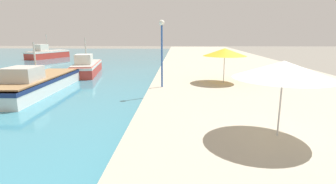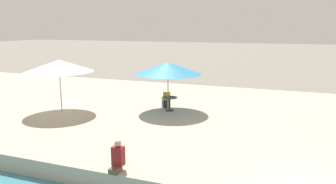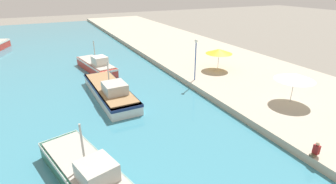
# 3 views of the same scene
# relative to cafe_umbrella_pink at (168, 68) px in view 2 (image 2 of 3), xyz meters

# --- Properties ---
(cafe_umbrella_pink) EXTENTS (3.50, 3.50, 2.58)m
(cafe_umbrella_pink) POSITION_rel_cafe_umbrella_pink_xyz_m (0.00, 0.00, 0.00)
(cafe_umbrella_pink) COLOR #B7B7B7
(cafe_umbrella_pink) RESTS_ON quay_promenade
(cafe_umbrella_white) EXTENTS (3.49, 3.49, 2.73)m
(cafe_umbrella_white) POSITION_rel_cafe_umbrella_pink_xyz_m (-2.25, 5.15, 0.16)
(cafe_umbrella_white) COLOR #B7B7B7
(cafe_umbrella_white) RESTS_ON quay_promenade
(cafe_table) EXTENTS (0.80, 0.80, 0.74)m
(cafe_table) POSITION_rel_cafe_umbrella_pink_xyz_m (-0.04, -0.11, -1.74)
(cafe_table) COLOR #333338
(cafe_table) RESTS_ON quay_promenade
(cafe_chair_left) EXTENTS (0.59, 0.58, 0.91)m
(cafe_chair_left) POSITION_rel_cafe_umbrella_pink_xyz_m (0.52, 0.34, -1.95)
(cafe_chair_left) COLOR #2D2D33
(cafe_chair_left) RESTS_ON quay_promenade
(person_at_quay) EXTENTS (0.53, 0.36, 0.98)m
(person_at_quay) POSITION_rel_cafe_umbrella_pink_xyz_m (-7.55, -1.24, -1.84)
(person_at_quay) COLOR brown
(person_at_quay) RESTS_ON quay_promenade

